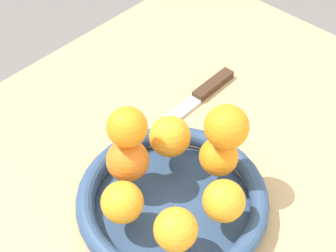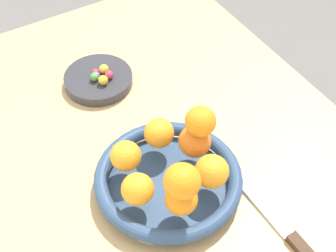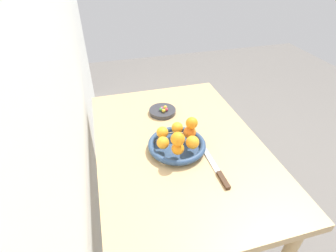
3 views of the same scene
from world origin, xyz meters
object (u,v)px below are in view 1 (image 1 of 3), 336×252
orange_0 (128,160)px  orange_4 (219,157)px  dining_table (144,250)px  orange_2 (176,229)px  orange_6 (227,127)px  orange_5 (170,136)px  knife (190,103)px  orange_1 (125,204)px  fruit_bowl (172,201)px  orange_3 (224,201)px  orange_7 (127,127)px

orange_0 → orange_4: 0.12m
orange_0 → dining_table: bearing=66.4°
orange_2 → orange_6: size_ratio=0.93×
orange_2 → orange_4: bearing=-164.2°
orange_5 → knife: (-0.12, -0.07, -0.06)m
orange_1 → knife: size_ratio=0.21×
orange_4 → dining_table: bearing=-20.3°
fruit_bowl → orange_6: (-0.08, 0.02, 0.10)m
orange_5 → knife: size_ratio=0.23×
orange_2 → dining_table: bearing=-101.5°
dining_table → fruit_bowl: (-0.04, 0.02, 0.11)m
dining_table → orange_4: bearing=159.7°
orange_2 → orange_5: bearing=-134.4°
orange_0 → knife: (-0.19, -0.06, -0.06)m
knife → orange_1: bearing=23.0°
orange_2 → orange_4: (-0.12, -0.04, -0.00)m
fruit_bowl → orange_3: size_ratio=4.76×
dining_table → orange_5: 0.18m
orange_2 → orange_7: (-0.04, -0.12, 0.06)m
orange_0 → orange_1: 0.07m
fruit_bowl → orange_4: bearing=165.6°
orange_2 → orange_1: bearing=-77.0°
fruit_bowl → knife: 0.21m
orange_1 → knife: (-0.24, -0.10, -0.06)m
orange_7 → orange_0: bearing=29.1°
orange_0 → orange_2: orange_0 is taller
knife → orange_5: bearing=29.0°
dining_table → orange_0: bearing=-113.6°
orange_6 → orange_7: size_ratio=1.10×
orange_3 → orange_4: 0.07m
knife → orange_6: bearing=56.0°
orange_0 → orange_7: orange_7 is taller
orange_0 → orange_1: size_ratio=1.07×
orange_6 → knife: bearing=-124.0°
orange_2 → knife: orange_2 is taller
orange_0 → knife: 0.21m
orange_1 → orange_2: (-0.02, 0.07, -0.00)m
orange_2 → orange_4: size_ratio=1.01×
dining_table → orange_1: 0.16m
orange_1 → orange_2: bearing=103.0°
knife → fruit_bowl: bearing=34.8°
orange_1 → orange_7: size_ratio=1.02×
orange_6 → orange_0: bearing=-42.2°
orange_3 → orange_5: (-0.03, -0.12, 0.00)m
orange_1 → orange_7: orange_7 is taller
dining_table → orange_1: bearing=7.5°
orange_7 → fruit_bowl: bearing=98.9°
dining_table → orange_3: orange_3 is taller
dining_table → orange_5: bearing=-160.6°
orange_1 → orange_2: size_ratio=1.00×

